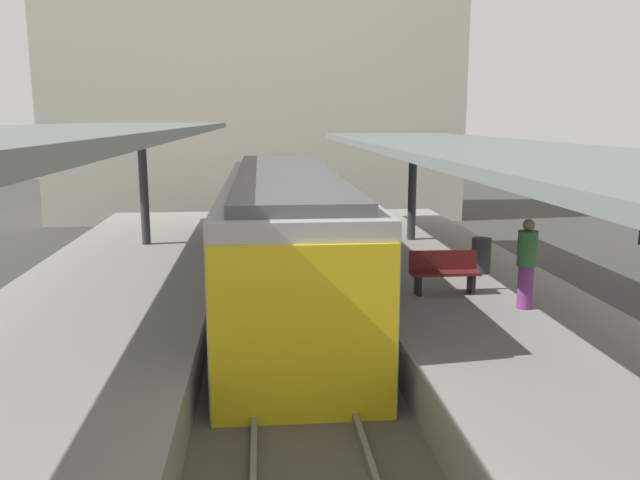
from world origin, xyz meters
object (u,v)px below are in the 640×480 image
at_px(litter_bin, 481,255).
at_px(passenger_near_bench, 527,262).
at_px(commuter_train, 286,237).
at_px(platform_bench, 444,271).

height_order(litter_bin, passenger_near_bench, passenger_near_bench).
bearing_deg(commuter_train, passenger_near_bench, -41.03).
relative_size(litter_bin, passenger_near_bench, 0.47).
xyz_separation_m(commuter_train, litter_bin, (4.44, -0.93, -0.33)).
relative_size(platform_bench, litter_bin, 1.75).
distance_m(commuter_train, litter_bin, 4.54).
relative_size(commuter_train, platform_bench, 9.14).
xyz_separation_m(platform_bench, litter_bin, (1.34, 1.63, -0.06)).
xyz_separation_m(litter_bin, passenger_near_bench, (-0.14, -2.81, 0.47)).
bearing_deg(passenger_near_bench, commuter_train, 138.97).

